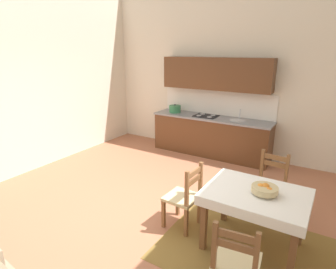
% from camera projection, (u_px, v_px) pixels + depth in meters
% --- Properties ---
extents(ground_plane, '(6.47, 6.84, 0.10)m').
position_uv_depth(ground_plane, '(147.00, 217.00, 4.18)').
color(ground_plane, '#AD6B4C').
extents(wall_back, '(6.47, 0.12, 4.06)m').
position_uv_depth(wall_back, '(229.00, 65.00, 6.17)').
color(wall_back, silver).
rests_on(wall_back, ground_plane).
extents(wall_left, '(0.12, 6.84, 4.06)m').
position_uv_depth(wall_left, '(11.00, 68.00, 5.07)').
color(wall_left, silver).
rests_on(wall_left, ground_plane).
extents(area_rug, '(2.10, 1.60, 0.01)m').
position_uv_depth(area_rug, '(249.00, 250.00, 3.41)').
color(area_rug, olive).
rests_on(area_rug, ground_plane).
extents(kitchen_cabinetry, '(2.72, 0.63, 2.20)m').
position_uv_depth(kitchen_cabinetry, '(212.00, 118.00, 6.35)').
color(kitchen_cabinetry, '#56331C').
rests_on(kitchen_cabinetry, ground_plane).
extents(dining_table, '(1.19, 0.92, 0.75)m').
position_uv_depth(dining_table, '(255.00, 203.00, 3.31)').
color(dining_table, brown).
rests_on(dining_table, ground_plane).
extents(dining_chair_camera_side, '(0.47, 0.47, 0.93)m').
position_uv_depth(dining_chair_camera_side, '(236.00, 264.00, 2.60)').
color(dining_chair_camera_side, '#D1BC89').
rests_on(dining_chair_camera_side, ground_plane).
extents(dining_chair_kitchen_side, '(0.45, 0.45, 0.93)m').
position_uv_depth(dining_chair_kitchen_side, '(269.00, 186.00, 4.08)').
color(dining_chair_kitchen_side, '#D1BC89').
rests_on(dining_chair_kitchen_side, ground_plane).
extents(dining_chair_tv_side, '(0.44, 0.44, 0.93)m').
position_uv_depth(dining_chair_tv_side, '(185.00, 198.00, 3.76)').
color(dining_chair_tv_side, '#D1BC89').
rests_on(dining_chair_tv_side, ground_plane).
extents(fruit_bowl, '(0.30, 0.30, 0.12)m').
position_uv_depth(fruit_bowl, '(265.00, 189.00, 3.21)').
color(fruit_bowl, tan).
rests_on(fruit_bowl, dining_table).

